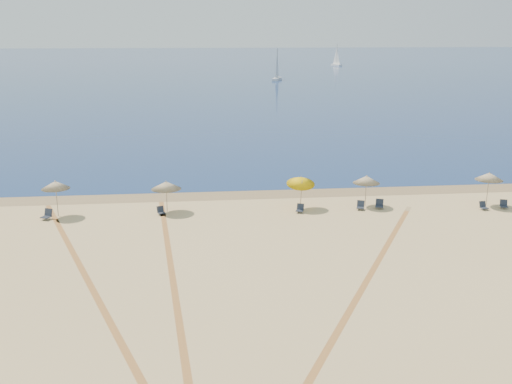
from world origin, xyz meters
The scene contains 18 objects.
ground centered at (0.00, 0.00, 0.00)m, with size 160.00×160.00×0.00m, color tan.
ocean centered at (0.00, 225.00, 0.01)m, with size 500.00×500.00×0.00m, color #0C2151.
wet_sand centered at (0.00, 24.00, 0.00)m, with size 500.00×500.00×0.00m, color olive.
umbrella_1 centered at (-14.21, 19.74, 2.30)m, with size 1.97×1.97×2.64m.
umbrella_2 centered at (-6.52, 19.95, 2.00)m, with size 2.17×2.17×2.34m.
umbrella_3 centered at (3.29, 19.77, 2.15)m, with size 2.09×2.16×2.67m.
umbrella_4 centered at (8.27, 19.91, 2.05)m, with size 2.00×2.00×2.40m.
umbrella_5 centered at (17.39, 19.06, 2.27)m, with size 2.02×2.02×2.62m.
chair_2 centered at (-14.81, 19.11, 0.32)m, with size 0.83×0.88×0.72m.
chair_3 centered at (-6.94, 19.37, 0.26)m, with size 0.66×0.71×0.59m.
chair_4 centered at (3.10, 18.84, 0.27)m, with size 0.70×0.75×0.62m.
chair_5 centered at (7.68, 19.09, 0.28)m, with size 0.72×0.78×0.65m.
chair_6 centered at (9.15, 19.22, 0.30)m, with size 0.76×0.82×0.68m.
chair_7 centered at (16.70, 18.16, 0.26)m, with size 0.56×0.64×0.60m.
chair_8 centered at (18.37, 18.30, 0.28)m, with size 0.67×0.74×0.63m.
sailboat_0 centered at (17.08, 133.04, 2.49)m, with size 3.32×5.67×8.25m.
sailboat_1 centered at (47.87, 194.38, 2.42)m, with size 3.28×5.49×8.00m.
tire_tracks centered at (-4.02, 8.53, 0.00)m, with size 52.80×41.35×0.00m.
Camera 1 is at (-4.11, -20.47, 12.77)m, focal length 40.34 mm.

